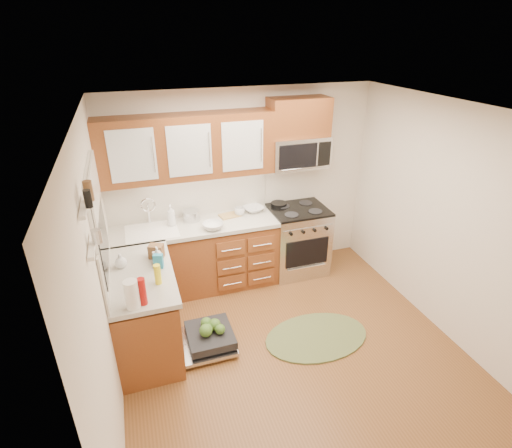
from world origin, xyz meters
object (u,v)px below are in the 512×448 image
object	(u,v)px
microwave	(298,152)
cup	(240,211)
sink	(153,240)
bowl_a	(253,209)
upper_cabinets	(187,147)
rug	(316,337)
cutting_board	(230,215)
range	(297,240)
skillet	(279,204)
paper_towel_roll	(132,294)
stock_pot	(191,215)
bowl_b	(213,226)
dishwasher	(207,339)

from	to	relation	value
microwave	cup	size ratio (longest dim) A/B	5.63
sink	bowl_a	distance (m)	1.37
upper_cabinets	microwave	world-z (taller)	upper_cabinets
rug	cutting_board	xyz separation A→B (m)	(-0.57, 1.50, 0.92)
range	cutting_board	distance (m)	1.04
rug	skillet	bearing A→B (deg)	85.19
skillet	paper_towel_roll	xyz separation A→B (m)	(-1.99, -1.64, 0.09)
upper_cabinets	microwave	distance (m)	1.42
upper_cabinets	cup	bearing A→B (deg)	-3.72
rug	paper_towel_roll	bearing A→B (deg)	-177.94
stock_pot	bowl_b	world-z (taller)	stock_pot
range	dishwasher	world-z (taller)	range
bowl_a	cup	size ratio (longest dim) A/B	1.95
cutting_board	bowl_b	bearing A→B (deg)	-134.24
skillet	bowl_a	xyz separation A→B (m)	(-0.37, -0.02, -0.01)
dishwasher	cutting_board	bearing A→B (deg)	63.63
skillet	cutting_board	distance (m)	0.71
paper_towel_roll	bowl_b	world-z (taller)	paper_towel_roll
bowl_a	bowl_b	distance (m)	0.72
dishwasher	cup	xyz separation A→B (m)	(0.74, 1.24, 0.88)
upper_cabinets	skillet	xyz separation A→B (m)	(1.19, 0.04, -0.90)
range	dishwasher	xyz separation A→B (m)	(-1.54, -1.13, -0.38)
cutting_board	stock_pot	bearing A→B (deg)	176.26
cup	upper_cabinets	bearing A→B (deg)	176.28
sink	bowl_b	xyz separation A→B (m)	(0.72, -0.17, 0.16)
bowl_a	stock_pot	bearing A→B (deg)	-178.80
range	paper_towel_roll	distance (m)	2.71
sink	bowl_b	size ratio (longest dim) A/B	2.43
upper_cabinets	bowl_b	bearing A→B (deg)	-59.36
skillet	stock_pot	bearing A→B (deg)	-178.24
dishwasher	bowl_b	size ratio (longest dim) A/B	2.75
sink	dishwasher	world-z (taller)	sink
bowl_b	stock_pot	bearing A→B (deg)	121.65
microwave	stock_pot	world-z (taller)	microwave
bowl_b	bowl_a	bearing A→B (deg)	29.16
range	sink	bearing A→B (deg)	-179.70
cutting_board	paper_towel_roll	size ratio (longest dim) A/B	0.99
microwave	paper_towel_roll	distance (m)	2.78
sink	paper_towel_roll	world-z (taller)	paper_towel_roll
bowl_b	cup	size ratio (longest dim) A/B	1.89
cutting_board	bowl_b	distance (m)	0.42
paper_towel_roll	upper_cabinets	bearing A→B (deg)	63.27
microwave	bowl_a	size ratio (longest dim) A/B	2.89
bowl_b	dishwasher	bearing A→B (deg)	-109.02
sink	rug	distance (m)	2.24
bowl_b	range	bearing A→B (deg)	8.44
upper_cabinets	skillet	world-z (taller)	upper_cabinets
range	rug	distance (m)	1.50
paper_towel_roll	dishwasher	bearing A→B (deg)	25.58
stock_pot	cup	size ratio (longest dim) A/B	1.61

